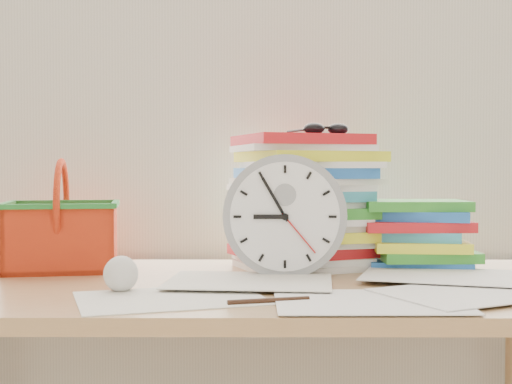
{
  "coord_description": "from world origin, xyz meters",
  "views": [
    {
      "loc": [
        0.02,
        0.15,
        0.98
      ],
      "look_at": [
        0.01,
        1.6,
        0.93
      ],
      "focal_mm": 50.0,
      "sensor_mm": 36.0,
      "label": 1
    }
  ],
  "objects_px": {
    "desk": "(251,318)",
    "book_stack": "(418,235)",
    "paper_stack": "(306,202)",
    "clock": "(284,216)",
    "basket": "(62,216)"
  },
  "relations": [
    {
      "from": "desk",
      "to": "book_stack",
      "type": "height_order",
      "value": "book_stack"
    },
    {
      "from": "paper_stack",
      "to": "clock",
      "type": "distance_m",
      "value": 0.15
    },
    {
      "from": "desk",
      "to": "basket",
      "type": "relative_size",
      "value": 5.64
    },
    {
      "from": "desk",
      "to": "paper_stack",
      "type": "distance_m",
      "value": 0.33
    },
    {
      "from": "paper_stack",
      "to": "basket",
      "type": "xyz_separation_m",
      "value": [
        -0.56,
        -0.05,
        -0.03
      ]
    },
    {
      "from": "clock",
      "to": "basket",
      "type": "xyz_separation_m",
      "value": [
        -0.5,
        0.09,
        -0.01
      ]
    },
    {
      "from": "clock",
      "to": "book_stack",
      "type": "bearing_deg",
      "value": 20.88
    },
    {
      "from": "paper_stack",
      "to": "clock",
      "type": "xyz_separation_m",
      "value": [
        -0.06,
        -0.14,
        -0.02
      ]
    },
    {
      "from": "paper_stack",
      "to": "basket",
      "type": "height_order",
      "value": "paper_stack"
    },
    {
      "from": "book_stack",
      "to": "basket",
      "type": "bearing_deg",
      "value": -178.27
    },
    {
      "from": "paper_stack",
      "to": "desk",
      "type": "bearing_deg",
      "value": -121.61
    },
    {
      "from": "book_stack",
      "to": "basket",
      "type": "height_order",
      "value": "basket"
    },
    {
      "from": "desk",
      "to": "book_stack",
      "type": "distance_m",
      "value": 0.45
    },
    {
      "from": "desk",
      "to": "paper_stack",
      "type": "xyz_separation_m",
      "value": [
        0.13,
        0.21,
        0.23
      ]
    },
    {
      "from": "clock",
      "to": "basket",
      "type": "distance_m",
      "value": 0.51
    }
  ]
}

